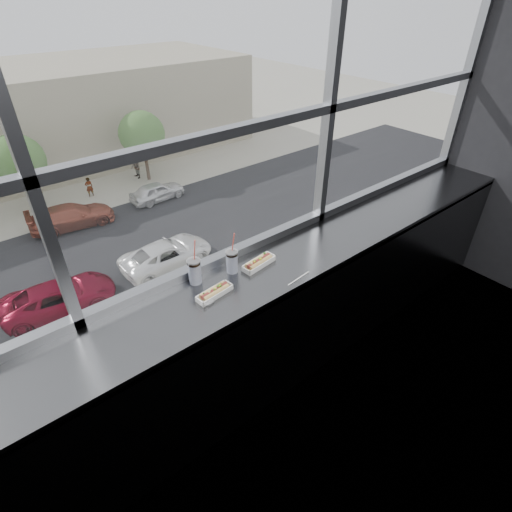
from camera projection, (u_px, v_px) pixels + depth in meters
floor at (366, 512)px, 2.50m from camera, size 6.00×6.00×0.00m
wall_back_lower at (224, 318)px, 3.15m from camera, size 6.00×0.00×6.00m
window_glass at (207, 80)px, 2.17m from camera, size 6.00×0.00×6.00m
window_mullions at (209, 81)px, 2.16m from camera, size 6.00×0.08×2.40m
counter at (244, 284)px, 2.68m from camera, size 6.00×0.55×0.06m
counter_fascia at (267, 359)px, 2.81m from camera, size 6.00×0.04×1.04m
hotdog_tray_left at (215, 292)px, 2.52m from camera, size 0.26×0.11×0.06m
hotdog_tray_right at (259, 262)px, 2.78m from camera, size 0.27×0.12×0.07m
soda_cup_left at (195, 270)px, 2.59m from camera, size 0.09×0.09×0.33m
soda_cup_right at (232, 260)px, 2.69m from camera, size 0.09×0.09×0.31m
loose_straw at (299, 278)px, 2.67m from camera, size 0.21×0.03×0.01m
wrapper at (207, 301)px, 2.46m from camera, size 0.10×0.07×0.02m
plaza_near at (125, 450)px, 14.17m from camera, size 50.00×14.00×0.04m
street_asphalt at (28, 277)px, 22.47m from camera, size 80.00×10.00×0.06m
car_near_c at (58, 293)px, 19.69m from camera, size 3.22×6.24×1.99m
car_near_d at (166, 251)px, 22.81m from camera, size 2.70×6.05×1.99m
car_far_c at (157, 188)px, 29.79m from camera, size 2.65×5.75×1.88m
car_far_b at (71, 213)px, 26.47m from camera, size 3.35×6.50×2.08m
pedestrian_c at (89, 185)px, 30.40m from camera, size 0.81×0.61×1.83m
pedestrian_d at (135, 165)px, 33.14m from camera, size 0.74×0.99×2.22m
tree_center at (18, 161)px, 26.73m from camera, size 3.59×3.59×5.60m
tree_right at (142, 134)px, 31.38m from camera, size 3.61×3.61×5.64m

